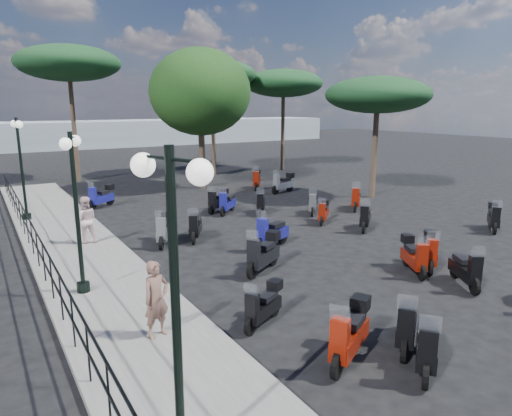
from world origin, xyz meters
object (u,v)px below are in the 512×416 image
scooter_19 (365,218)px  scooter_5 (407,326)px  woman (156,299)px  scooter_9 (227,204)px  scooter_26 (283,184)px  pine_0 (212,75)px  scooter_8 (271,234)px  scooter_24 (494,218)px  scooter_6 (427,347)px  scooter_7 (263,254)px  scooter_3 (164,230)px  lamp_post_2 (21,162)px  pine_2 (69,64)px  scooter_14 (261,204)px  scooter_25 (356,199)px  scooter_21 (257,180)px  broadleaf_tree (200,92)px  pine_1 (283,84)px  lamp_post_0 (175,298)px  scooter_15 (218,201)px  scooter_0 (350,335)px  scooter_12 (414,257)px  scooter_1 (263,306)px  scooter_18 (430,252)px  pine_3 (378,95)px  lamp_post_1 (76,203)px  scooter_2 (195,228)px  pedestrian_far (85,220)px  scooter_4 (101,197)px  scooter_11 (466,271)px  scooter_13 (324,213)px

scooter_19 → scooter_5: bearing=99.7°
woman → scooter_9: size_ratio=1.22×
scooter_26 → pine_0: 10.40m
scooter_8 → scooter_24: size_ratio=1.22×
scooter_6 → scooter_7: scooter_7 is taller
scooter_3 → lamp_post_2: bearing=-27.3°
scooter_19 → pine_2: 21.19m
scooter_14 → scooter_25: (4.29, -1.65, 0.04)m
scooter_21 → broadleaf_tree: size_ratio=0.19×
scooter_6 → pine_1: pine_1 is taller
scooter_3 → scooter_9: size_ratio=1.19×
lamp_post_2 → scooter_25: size_ratio=2.96×
lamp_post_0 → scooter_15: lamp_post_0 is taller
scooter_8 → scooter_24: scooter_8 is taller
scooter_0 → scooter_7: size_ratio=1.00×
scooter_0 → woman: bearing=18.5°
scooter_9 → scooter_26: scooter_26 is taller
scooter_7 → scooter_12: 4.45m
scooter_1 → scooter_6: size_ratio=0.95×
scooter_6 → pine_1: bearing=-67.4°
scooter_7 → scooter_18: (4.46, -2.39, -0.04)m
scooter_26 → pine_3: bearing=-149.8°
woman → scooter_26: size_ratio=0.93×
scooter_7 → scooter_15: 8.11m
lamp_post_1 → scooter_0: lamp_post_1 is taller
scooter_8 → scooter_9: size_ratio=1.32×
scooter_9 → scooter_24: bearing=-177.8°
scooter_2 → scooter_14: scooter_2 is taller
pedestrian_far → scooter_9: pedestrian_far is taller
scooter_4 → lamp_post_1: bearing=129.6°
pine_2 → broadleaf_tree: bearing=-48.9°
scooter_2 → scooter_25: size_ratio=1.05×
scooter_2 → pedestrian_far: bearing=11.3°
scooter_21 → scooter_11: bearing=115.6°
scooter_0 → scooter_24: scooter_0 is taller
scooter_13 → scooter_14: scooter_14 is taller
scooter_6 → scooter_26: 17.83m
scooter_0 → pine_3: size_ratio=0.26×
pedestrian_far → scooter_13: bearing=179.3°
scooter_26 → broadleaf_tree: (-3.19, 3.82, 5.04)m
scooter_21 → scooter_13: bearing=114.1°
scooter_18 → scooter_26: size_ratio=0.78×
scooter_0 → scooter_21: scooter_0 is taller
pine_3 → lamp_post_2: bearing=167.6°
scooter_8 → pine_0: size_ratio=0.22×
scooter_12 → scooter_26: 13.02m
scooter_1 → scooter_19: 9.07m
scooter_2 → pine_0: 17.44m
lamp_post_1 → scooter_8: size_ratio=2.31×
scooter_18 → scooter_26: scooter_26 is taller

